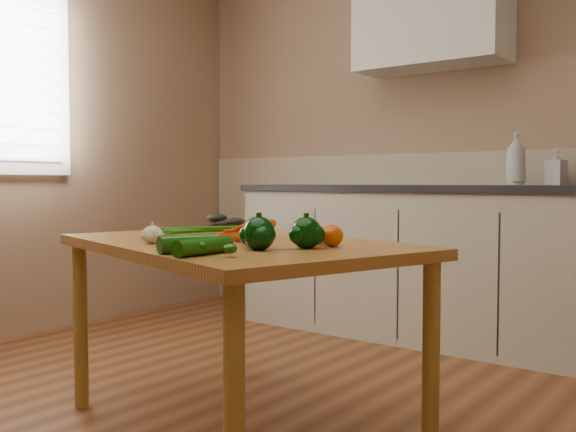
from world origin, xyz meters
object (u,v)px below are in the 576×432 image
(leafy_greens, at_px, (229,220))
(tomato_b, at_px, (317,234))
(soap_bottle_a, at_px, (516,159))
(pepper_a, at_px, (254,234))
(garlic_bulb, at_px, (153,235))
(zucchini_a, at_px, (203,246))
(zucchini_b, at_px, (188,243))
(tomato_a, at_px, (308,233))
(soap_bottle_b, at_px, (556,167))
(pepper_b, at_px, (306,233))
(table, at_px, (235,262))
(tomato_c, at_px, (332,236))
(pepper_c, at_px, (259,234))

(leafy_greens, xyz_separation_m, tomato_b, (0.64, -0.26, -0.01))
(soap_bottle_a, height_order, pepper_a, soap_bottle_a)
(soap_bottle_a, bearing_deg, garlic_bulb, -145.47)
(zucchini_a, xyz_separation_m, zucchini_b, (-0.07, 0.01, 0.00))
(pepper_a, relative_size, tomato_a, 1.04)
(leafy_greens, xyz_separation_m, garlic_bulb, (0.19, -0.59, -0.02))
(pepper_a, bearing_deg, garlic_bulb, -157.52)
(soap_bottle_b, xyz_separation_m, pepper_b, (-0.23, -1.97, -0.24))
(table, relative_size, garlic_bulb, 20.99)
(pepper_a, xyz_separation_m, zucchini_b, (-0.03, -0.26, -0.01))
(leafy_greens, xyz_separation_m, pepper_b, (0.70, -0.39, 0.00))
(soap_bottle_b, distance_m, tomato_b, 1.87)
(table, height_order, pepper_b, pepper_b)
(tomato_b, xyz_separation_m, zucchini_a, (-0.07, -0.47, -0.01))
(tomato_b, height_order, tomato_c, tomato_c)
(pepper_a, distance_m, pepper_c, 0.11)
(pepper_a, xyz_separation_m, tomato_c, (0.20, 0.15, -0.00))
(pepper_c, bearing_deg, tomato_b, 83.26)
(zucchini_b, bearing_deg, leafy_greens, 124.78)
(table, distance_m, pepper_a, 0.25)
(soap_bottle_a, relative_size, leafy_greens, 1.52)
(table, relative_size, tomato_a, 19.49)
(leafy_greens, relative_size, tomato_b, 2.65)
(garlic_bulb, bearing_deg, zucchini_a, -19.86)
(soap_bottle_a, height_order, pepper_b, soap_bottle_a)
(pepper_a, relative_size, pepper_b, 0.81)
(zucchini_b, bearing_deg, pepper_b, 57.62)
(soap_bottle_b, bearing_deg, garlic_bulb, 172.68)
(table, xyz_separation_m, tomato_c, (0.40, 0.03, 0.11))
(pepper_a, bearing_deg, zucchini_a, -80.86)
(garlic_bulb, bearing_deg, pepper_b, 20.90)
(leafy_greens, relative_size, tomato_a, 2.44)
(pepper_b, relative_size, pepper_c, 0.97)
(soap_bottle_b, xyz_separation_m, leafy_greens, (-0.93, -1.58, -0.25))
(zucchini_b, bearing_deg, tomato_a, 75.37)
(garlic_bulb, relative_size, pepper_c, 0.70)
(leafy_greens, xyz_separation_m, pepper_c, (0.61, -0.52, 0.00))
(soap_bottle_b, height_order, garlic_bulb, soap_bottle_b)
(pepper_a, xyz_separation_m, pepper_c, (0.08, -0.07, 0.01))
(leafy_greens, distance_m, pepper_b, 0.80)
(leafy_greens, relative_size, garlic_bulb, 2.63)
(pepper_c, height_order, zucchini_a, pepper_c)
(soap_bottle_b, relative_size, zucchini_a, 0.96)
(table, xyz_separation_m, zucchini_b, (0.16, -0.38, 0.11))
(pepper_a, xyz_separation_m, zucchini_a, (0.04, -0.28, -0.02))
(tomato_a, distance_m, tomato_c, 0.12)
(table, bearing_deg, zucchini_a, -42.46)
(tomato_a, bearing_deg, garlic_bulb, -142.72)
(pepper_a, distance_m, zucchini_a, 0.28)
(pepper_b, relative_size, tomato_c, 1.29)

